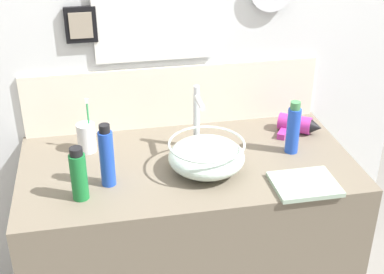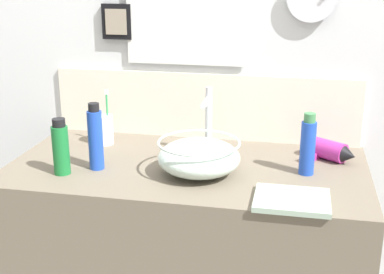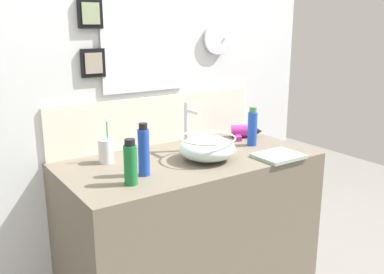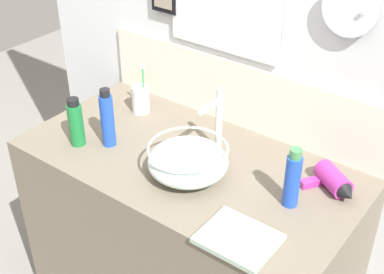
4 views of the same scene
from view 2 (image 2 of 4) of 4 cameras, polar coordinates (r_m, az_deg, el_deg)
The scene contains 10 objects.
vanity_counter at distance 2.00m, azimuth -0.46°, elevation -14.18°, with size 1.20×0.62×0.83m, color #6B6051.
back_panel at distance 2.03m, azimuth 1.49°, elevation 12.16°, with size 1.95×0.10×2.55m.
glass_bowl_sink at distance 1.71m, azimuth 0.74°, elevation -2.12°, with size 0.27×0.27×0.11m.
faucet at distance 1.84m, azimuth 1.71°, elevation 2.06°, with size 0.02×0.12×0.25m.
hair_drier at distance 1.90m, azimuth 14.51°, elevation -1.48°, with size 0.20×0.15×0.07m.
toothbrush_cup at distance 2.03m, azimuth -9.36°, elevation 0.80°, with size 0.07×0.07×0.21m.
shampoo_bottle at distance 1.76m, azimuth -13.83°, elevation -1.14°, with size 0.05×0.05×0.18m.
soap_dispenser at distance 1.74m, azimuth 12.25°, elevation -0.95°, with size 0.05×0.05×0.20m.
lotion_bottle at distance 1.77m, azimuth -10.26°, elevation -0.11°, with size 0.05×0.05×0.22m.
hand_towel at distance 1.56m, azimuth 10.61°, elevation -6.62°, with size 0.21×0.18×0.02m, color #99B29E.
Camera 2 is at (0.36, -1.65, 1.48)m, focal length 50.00 mm.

